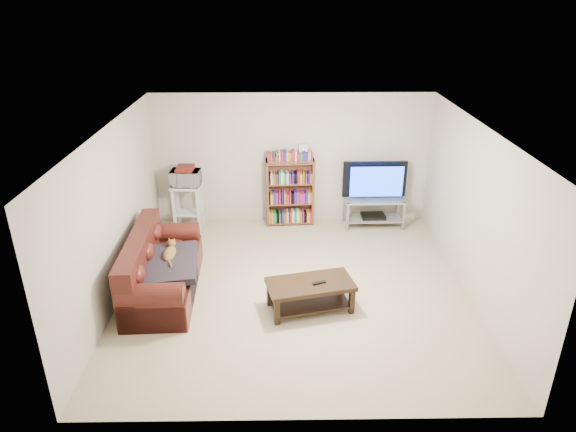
{
  "coord_description": "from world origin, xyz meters",
  "views": [
    {
      "loc": [
        -0.2,
        -6.45,
        4.06
      ],
      "look_at": [
        -0.1,
        0.4,
        1.0
      ],
      "focal_mm": 32.0,
      "sensor_mm": 36.0,
      "label": 1
    }
  ],
  "objects_px": {
    "coffee_table": "(310,290)",
    "tv_stand": "(374,207)",
    "bookshelf": "(290,191)",
    "sofa": "(158,272)"
  },
  "relations": [
    {
      "from": "bookshelf",
      "to": "tv_stand",
      "type": "bearing_deg",
      "value": -7.82
    },
    {
      "from": "sofa",
      "to": "tv_stand",
      "type": "distance_m",
      "value": 4.12
    },
    {
      "from": "coffee_table",
      "to": "tv_stand",
      "type": "bearing_deg",
      "value": 50.71
    },
    {
      "from": "sofa",
      "to": "bookshelf",
      "type": "height_order",
      "value": "bookshelf"
    },
    {
      "from": "sofa",
      "to": "coffee_table",
      "type": "height_order",
      "value": "sofa"
    },
    {
      "from": "tv_stand",
      "to": "coffee_table",
      "type": "bearing_deg",
      "value": -117.08
    },
    {
      "from": "coffee_table",
      "to": "bookshelf",
      "type": "relative_size",
      "value": 1.0
    },
    {
      "from": "coffee_table",
      "to": "bookshelf",
      "type": "bearing_deg",
      "value": 81.26
    },
    {
      "from": "sofa",
      "to": "bookshelf",
      "type": "relative_size",
      "value": 1.67
    },
    {
      "from": "sofa",
      "to": "coffee_table",
      "type": "distance_m",
      "value": 2.22
    }
  ]
}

